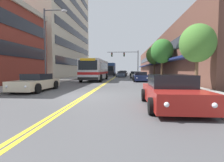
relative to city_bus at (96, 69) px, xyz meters
The scene contains 23 objects.
ground_plane 21.48m from the city_bus, 84.24° to the left, with size 240.00×240.00×0.00m, color #4C4C4F.
sidewalk_left 21.93m from the city_bus, 103.04° to the left, with size 3.17×106.00×0.13m.
sidewalk_right 23.28m from the city_bus, 66.57° to the left, with size 3.17×106.00×0.13m.
centre_line 21.48m from the city_bus, 84.24° to the left, with size 0.34×106.00×0.01m.
office_tower_left 21.54m from the city_bus, 133.99° to the left, with size 12.08×25.79×25.90m.
storefront_row_right 26.19m from the city_bus, 54.77° to the left, with size 9.10×68.00×8.03m.
city_bus is the anchor object (origin of this frame).
car_champagne_parked_left_near 13.61m from the city_bus, 98.92° to the right, with size 2.00×4.85×1.28m.
car_beige_parked_left_mid 15.60m from the city_bus, 98.45° to the left, with size 2.03×4.74×1.34m.
car_red_parked_right_foreground 19.55m from the city_bus, 70.63° to the right, with size 2.21×4.47×1.36m.
car_silver_parked_right_mid 10.52m from the city_bus, 51.99° to the left, with size 2.13×4.18×1.28m.
car_navy_parked_right_far 6.82m from the city_bus, 13.69° to the right, with size 2.07×4.80×1.29m.
car_charcoal_parked_right_end 22.49m from the city_bus, 73.12° to the left, with size 2.10×4.60×1.20m.
car_slate_blue_moving_lead 13.43m from the city_bus, 75.24° to the left, with size 2.05×4.67×1.28m.
car_white_moving_second 38.65m from the city_bus, 84.20° to the left, with size 2.15×4.62×1.25m.
car_dark_grey_moving_third 20.21m from the city_bus, 79.54° to the left, with size 2.21×4.31×1.40m.
box_truck 20.68m from the city_bus, 89.41° to the left, with size 2.81×6.54×3.41m.
traffic_signal_mast 17.45m from the city_bus, 74.11° to the left, with size 7.51×0.38×6.21m.
street_lamp_left_near 10.41m from the city_bus, 106.27° to the right, with size 2.30×0.28×7.31m.
street_tree_right_near 16.15m from the city_bus, 53.22° to the right, with size 2.46×2.46×4.69m.
street_tree_right_mid 9.80m from the city_bus, 10.40° to the right, with size 2.98×2.98×5.60m.
street_tree_right_far 12.45m from the city_bus, 36.78° to the left, with size 3.04×3.04×5.83m.
fire_hydrant 8.57m from the city_bus, 17.57° to the right, with size 0.34×0.26×0.84m.
Camera 1 is at (2.45, -10.18, 1.56)m, focal length 28.00 mm.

